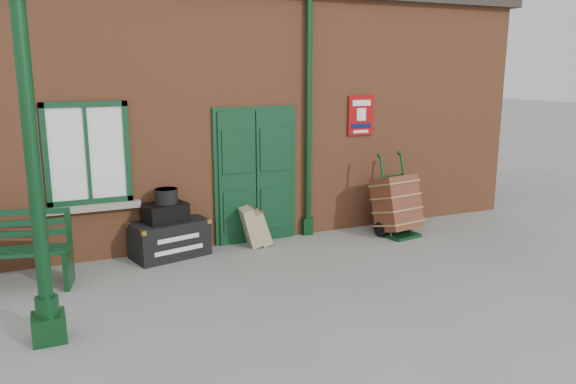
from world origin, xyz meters
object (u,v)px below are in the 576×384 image
houdini_trunk (170,239)px  dark_trunk (395,216)px  bench (2,249)px  porter_trolley (397,205)px

houdini_trunk → dark_trunk: houdini_trunk is taller
bench → houdini_trunk: bench is taller
bench → porter_trolley: (6.16, -0.05, 0.01)m
houdini_trunk → dark_trunk: bearing=-15.2°
porter_trolley → dark_trunk: bearing=48.2°
porter_trolley → dark_trunk: porter_trolley is taller
dark_trunk → porter_trolley: bearing=-139.7°
houdini_trunk → porter_trolley: 3.91m
houdini_trunk → porter_trolley: porter_trolley is taller
porter_trolley → bench: bearing=170.3°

